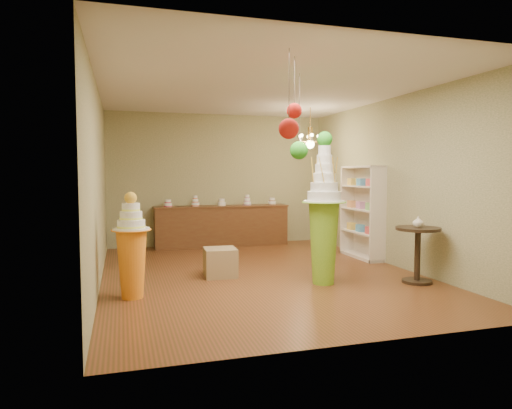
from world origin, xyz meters
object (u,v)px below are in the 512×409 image
object	(u,v)px
pedestal_green	(324,224)
pedestal_orange	(132,254)
round_table	(418,247)
sideboard	(222,225)

from	to	relation	value
pedestal_green	pedestal_orange	xyz separation A→B (m)	(-2.77, 0.00, -0.32)
pedestal_green	round_table	distance (m)	1.47
round_table	pedestal_orange	bearing A→B (deg)	175.10
pedestal_green	sideboard	xyz separation A→B (m)	(-0.71, 3.90, -0.43)
pedestal_orange	sideboard	bearing A→B (deg)	62.17
pedestal_orange	sideboard	xyz separation A→B (m)	(2.06, 3.90, -0.11)
pedestal_green	round_table	bearing A→B (deg)	-14.32
pedestal_orange	sideboard	world-z (taller)	pedestal_orange
pedestal_green	round_table	world-z (taller)	pedestal_green
pedestal_green	sideboard	bearing A→B (deg)	100.38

